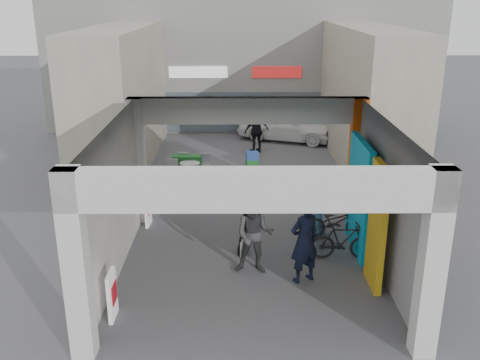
{
  "coord_description": "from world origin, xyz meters",
  "views": [
    {
      "loc": [
        -0.29,
        -12.01,
        6.09
      ],
      "look_at": [
        -0.21,
        1.0,
        1.55
      ],
      "focal_mm": 40.0,
      "sensor_mm": 36.0,
      "label": 1
    }
  ],
  "objects_px": {
    "bicycle_front": "(336,221)",
    "white_van": "(287,124)",
    "man_back_turned": "(255,235)",
    "man_elderly": "(315,205)",
    "cafe_set": "(188,172)",
    "border_collie": "(243,246)",
    "bicycle_rear": "(343,241)",
    "man_with_dog": "(304,241)",
    "produce_stand": "(187,170)",
    "man_crates": "(257,131)"
  },
  "relations": [
    {
      "from": "cafe_set",
      "to": "man_crates",
      "type": "bearing_deg",
      "value": 54.05
    },
    {
      "from": "cafe_set",
      "to": "bicycle_front",
      "type": "xyz_separation_m",
      "value": [
        4.29,
        -4.6,
        0.15
      ]
    },
    {
      "from": "border_collie",
      "to": "man_elderly",
      "type": "distance_m",
      "value": 2.32
    },
    {
      "from": "man_back_turned",
      "to": "man_crates",
      "type": "xyz_separation_m",
      "value": [
        0.4,
        9.87,
        -0.04
      ]
    },
    {
      "from": "man_elderly",
      "to": "white_van",
      "type": "height_order",
      "value": "man_elderly"
    },
    {
      "from": "man_back_turned",
      "to": "bicycle_rear",
      "type": "distance_m",
      "value": 2.28
    },
    {
      "from": "bicycle_front",
      "to": "white_van",
      "type": "height_order",
      "value": "white_van"
    },
    {
      "from": "man_back_turned",
      "to": "man_elderly",
      "type": "xyz_separation_m",
      "value": [
        1.66,
        2.02,
        -0.11
      ]
    },
    {
      "from": "man_crates",
      "to": "bicycle_rear",
      "type": "height_order",
      "value": "man_crates"
    },
    {
      "from": "produce_stand",
      "to": "man_elderly",
      "type": "distance_m",
      "value": 5.97
    },
    {
      "from": "produce_stand",
      "to": "man_back_turned",
      "type": "distance_m",
      "value": 6.96
    },
    {
      "from": "cafe_set",
      "to": "border_collie",
      "type": "relative_size",
      "value": 2.38
    },
    {
      "from": "bicycle_rear",
      "to": "man_elderly",
      "type": "bearing_deg",
      "value": 21.19
    },
    {
      "from": "border_collie",
      "to": "man_with_dog",
      "type": "height_order",
      "value": "man_with_dog"
    },
    {
      "from": "border_collie",
      "to": "bicycle_rear",
      "type": "height_order",
      "value": "bicycle_rear"
    },
    {
      "from": "man_crates",
      "to": "bicycle_front",
      "type": "xyz_separation_m",
      "value": [
        1.79,
        -8.04,
        -0.44
      ]
    },
    {
      "from": "bicycle_front",
      "to": "bicycle_rear",
      "type": "bearing_deg",
      "value": 169.76
    },
    {
      "from": "man_back_turned",
      "to": "man_elderly",
      "type": "distance_m",
      "value": 2.62
    },
    {
      "from": "bicycle_front",
      "to": "white_van",
      "type": "xyz_separation_m",
      "value": [
        -0.41,
        9.94,
        0.26
      ]
    },
    {
      "from": "man_back_turned",
      "to": "white_van",
      "type": "distance_m",
      "value": 11.91
    },
    {
      "from": "produce_stand",
      "to": "cafe_set",
      "type": "bearing_deg",
      "value": -99.85
    },
    {
      "from": "produce_stand",
      "to": "man_elderly",
      "type": "xyz_separation_m",
      "value": [
        3.8,
        -4.58,
        0.52
      ]
    },
    {
      "from": "bicycle_rear",
      "to": "cafe_set",
      "type": "bearing_deg",
      "value": 38.42
    },
    {
      "from": "cafe_set",
      "to": "man_back_turned",
      "type": "height_order",
      "value": "man_back_turned"
    },
    {
      "from": "man_back_turned",
      "to": "bicycle_rear",
      "type": "bearing_deg",
      "value": 21.07
    },
    {
      "from": "cafe_set",
      "to": "produce_stand",
      "type": "xyz_separation_m",
      "value": [
        -0.04,
        0.17,
        0.01
      ]
    },
    {
      "from": "man_crates",
      "to": "bicycle_rear",
      "type": "distance_m",
      "value": 9.42
    },
    {
      "from": "cafe_set",
      "to": "bicycle_rear",
      "type": "distance_m",
      "value": 7.19
    },
    {
      "from": "man_elderly",
      "to": "border_collie",
      "type": "bearing_deg",
      "value": -168.74
    },
    {
      "from": "man_back_turned",
      "to": "border_collie",
      "type": "bearing_deg",
      "value": 111.4
    },
    {
      "from": "white_van",
      "to": "man_elderly",
      "type": "bearing_deg",
      "value": -160.63
    },
    {
      "from": "bicycle_rear",
      "to": "man_back_turned",
      "type": "bearing_deg",
      "value": 108.52
    },
    {
      "from": "cafe_set",
      "to": "border_collie",
      "type": "height_order",
      "value": "cafe_set"
    },
    {
      "from": "bicycle_rear",
      "to": "man_with_dog",
      "type": "bearing_deg",
      "value": 136.41
    },
    {
      "from": "produce_stand",
      "to": "man_elderly",
      "type": "relative_size",
      "value": 0.72
    },
    {
      "from": "produce_stand",
      "to": "man_crates",
      "type": "height_order",
      "value": "man_crates"
    },
    {
      "from": "cafe_set",
      "to": "man_with_dog",
      "type": "xyz_separation_m",
      "value": [
        3.17,
        -6.84,
        0.67
      ]
    },
    {
      "from": "cafe_set",
      "to": "border_collie",
      "type": "bearing_deg",
      "value": -71.75
    },
    {
      "from": "white_van",
      "to": "bicycle_front",
      "type": "bearing_deg",
      "value": -157.58
    },
    {
      "from": "bicycle_front",
      "to": "man_elderly",
      "type": "bearing_deg",
      "value": 62.47
    },
    {
      "from": "man_with_dog",
      "to": "cafe_set",
      "type": "bearing_deg",
      "value": -93.78
    },
    {
      "from": "bicycle_rear",
      "to": "white_van",
      "type": "bearing_deg",
      "value": 4.18
    },
    {
      "from": "produce_stand",
      "to": "white_van",
      "type": "relative_size",
      "value": 0.29
    },
    {
      "from": "produce_stand",
      "to": "man_crates",
      "type": "bearing_deg",
      "value": 29.19
    },
    {
      "from": "man_crates",
      "to": "man_back_turned",
      "type": "bearing_deg",
      "value": 63.13
    },
    {
      "from": "border_collie",
      "to": "white_van",
      "type": "height_order",
      "value": "white_van"
    },
    {
      "from": "bicycle_front",
      "to": "white_van",
      "type": "relative_size",
      "value": 0.41
    },
    {
      "from": "produce_stand",
      "to": "man_with_dog",
      "type": "bearing_deg",
      "value": -88.45
    },
    {
      "from": "cafe_set",
      "to": "man_elderly",
      "type": "distance_m",
      "value": 5.82
    },
    {
      "from": "man_with_dog",
      "to": "man_crates",
      "type": "relative_size",
      "value": 1.09
    }
  ]
}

